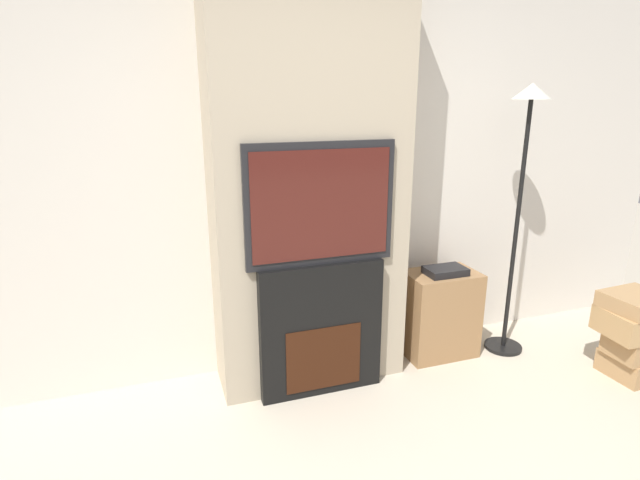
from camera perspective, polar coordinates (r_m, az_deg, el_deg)
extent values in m
cube|color=silver|center=(3.23, -2.62, 8.42)|extent=(6.00, 0.06, 2.70)
cube|color=tan|center=(3.00, -1.31, 7.84)|extent=(1.17, 0.42, 2.70)
cube|color=black|center=(3.09, 0.00, -10.03)|extent=(0.76, 0.14, 0.84)
cube|color=#33160A|center=(3.11, 0.45, -13.37)|extent=(0.47, 0.01, 0.40)
cube|color=black|center=(2.84, 0.00, 4.12)|extent=(0.88, 0.06, 0.71)
cube|color=#471914|center=(2.80, 0.22, 3.98)|extent=(0.81, 0.01, 0.62)
cylinder|color=black|center=(3.98, 20.17, -11.35)|extent=(0.26, 0.26, 0.03)
cylinder|color=black|center=(3.67, 21.50, 0.98)|extent=(0.03, 0.03, 1.74)
cone|color=silver|center=(3.56, 23.08, 15.39)|extent=(0.25, 0.25, 0.10)
cube|color=tan|center=(3.98, 32.15, -11.92)|extent=(0.34, 0.32, 0.16)
cube|color=tan|center=(3.89, 32.44, -10.08)|extent=(0.34, 0.26, 0.15)
cube|color=tan|center=(3.83, 32.57, -7.86)|extent=(0.47, 0.35, 0.17)
cube|color=tan|center=(3.78, 32.48, -6.00)|extent=(0.39, 0.34, 0.10)
cube|color=#997047|center=(3.66, 13.50, -8.16)|extent=(0.50, 0.33, 0.61)
cube|color=black|center=(3.51, 14.13, -3.45)|extent=(0.27, 0.18, 0.05)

